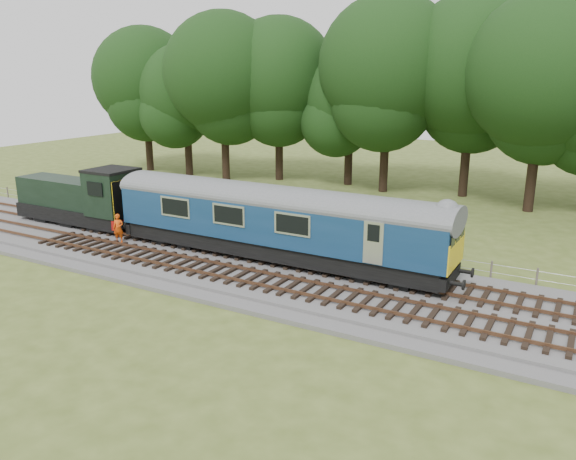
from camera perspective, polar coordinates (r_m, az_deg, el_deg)
The scene contains 9 objects.
ground at distance 25.93m, azimuth 4.84°, elevation -5.96°, with size 120.00×120.00×0.00m, color #485820.
ballast at distance 25.86m, azimuth 4.85°, elevation -5.60°, with size 70.00×7.00×0.35m, color #4C4C4F.
track_north at distance 26.98m, azimuth 6.10°, elevation -4.17°, with size 67.20×2.40×0.21m.
track_south at distance 24.42m, azimuth 3.28°, elevation -6.28°, with size 67.20×2.40×0.21m.
fence at distance 29.84m, azimuth 8.46°, elevation -3.13°, with size 64.00×0.12×1.00m, color #6B6054, non-canonical shape.
tree_line at distance 46.08m, azimuth 16.36°, elevation 3.12°, with size 70.00×8.00×18.00m, color black, non-canonical shape.
dmu_railcar at distance 28.09m, azimuth -1.36°, elevation 1.40°, with size 18.05×2.86×3.88m.
shunter_loco at distance 37.15m, azimuth -20.19°, elevation 2.98°, with size 8.92×2.60×3.38m.
worker at distance 32.70m, azimuth -16.86°, elevation 0.17°, with size 0.59×0.39×1.63m, color #E0480B.
Camera 1 is at (9.87, -21.98, 9.56)m, focal length 35.00 mm.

